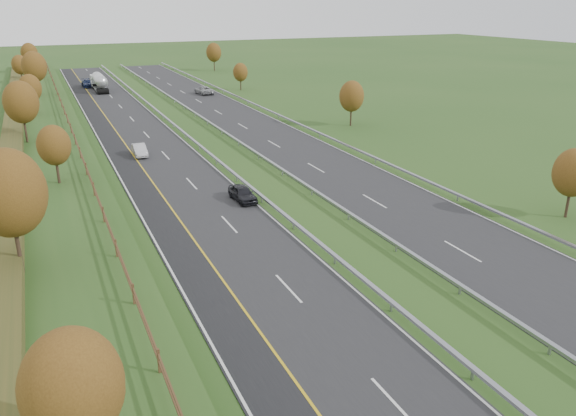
# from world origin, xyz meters

# --- Properties ---
(ground) EXTENTS (400.00, 400.00, 0.00)m
(ground) POSITION_xyz_m (8.00, 55.00, 0.00)
(ground) COLOR #28491A
(ground) RESTS_ON ground
(near_carriageway) EXTENTS (10.50, 200.00, 0.04)m
(near_carriageway) POSITION_xyz_m (0.00, 60.00, 0.02)
(near_carriageway) COLOR #232326
(near_carriageway) RESTS_ON ground
(far_carriageway) EXTENTS (10.50, 200.00, 0.04)m
(far_carriageway) POSITION_xyz_m (16.50, 60.00, 0.02)
(far_carriageway) COLOR #232326
(far_carriageway) RESTS_ON ground
(hard_shoulder) EXTENTS (3.00, 200.00, 0.04)m
(hard_shoulder) POSITION_xyz_m (-3.75, 60.00, 0.02)
(hard_shoulder) COLOR black
(hard_shoulder) RESTS_ON ground
(lane_markings) EXTENTS (26.75, 200.00, 0.01)m
(lane_markings) POSITION_xyz_m (6.40, 59.88, 0.05)
(lane_markings) COLOR silver
(lane_markings) RESTS_ON near_carriageway
(embankment_left) EXTENTS (12.00, 200.00, 2.00)m
(embankment_left) POSITION_xyz_m (-13.00, 60.00, 1.00)
(embankment_left) COLOR #28491A
(embankment_left) RESTS_ON ground
(hedge_left) EXTENTS (2.20, 180.00, 1.10)m
(hedge_left) POSITION_xyz_m (-15.00, 60.00, 2.55)
(hedge_left) COLOR #343B18
(hedge_left) RESTS_ON embankment_left
(fence_left) EXTENTS (0.12, 189.06, 1.20)m
(fence_left) POSITION_xyz_m (-8.50, 59.59, 2.73)
(fence_left) COLOR #422B19
(fence_left) RESTS_ON embankment_left
(median_barrier_near) EXTENTS (0.32, 200.00, 0.71)m
(median_barrier_near) POSITION_xyz_m (5.70, 60.00, 0.61)
(median_barrier_near) COLOR gray
(median_barrier_near) RESTS_ON ground
(median_barrier_far) EXTENTS (0.32, 200.00, 0.71)m
(median_barrier_far) POSITION_xyz_m (10.80, 60.00, 0.61)
(median_barrier_far) COLOR gray
(median_barrier_far) RESTS_ON ground
(outer_barrier_far) EXTENTS (0.32, 200.00, 0.71)m
(outer_barrier_far) POSITION_xyz_m (22.30, 60.00, 0.62)
(outer_barrier_far) COLOR gray
(outer_barrier_far) RESTS_ON ground
(trees_left) EXTENTS (6.64, 164.30, 7.66)m
(trees_left) POSITION_xyz_m (-12.64, 56.63, 6.37)
(trees_left) COLOR #2D2116
(trees_left) RESTS_ON embankment_left
(trees_far) EXTENTS (8.45, 118.60, 7.12)m
(trees_far) POSITION_xyz_m (29.80, 89.21, 4.25)
(trees_far) COLOR #2D2116
(trees_far) RESTS_ON ground
(road_tanker) EXTENTS (2.40, 11.22, 3.46)m
(road_tanker) POSITION_xyz_m (0.22, 115.51, 1.86)
(road_tanker) COLOR silver
(road_tanker) RESTS_ON near_carriageway
(car_dark_near) EXTENTS (1.84, 4.18, 1.40)m
(car_dark_near) POSITION_xyz_m (4.24, 40.07, 0.74)
(car_dark_near) COLOR black
(car_dark_near) RESTS_ON near_carriageway
(car_silver_mid) EXTENTS (1.55, 4.17, 1.36)m
(car_silver_mid) POSITION_xyz_m (-1.53, 60.16, 0.72)
(car_silver_mid) COLOR #BABABF
(car_silver_mid) RESTS_ON near_carriageway
(car_small_far) EXTENTS (2.22, 5.26, 1.52)m
(car_small_far) POSITION_xyz_m (-1.60, 122.17, 0.80)
(car_small_far) COLOR #152044
(car_small_far) RESTS_ON near_carriageway
(car_oncoming) EXTENTS (2.88, 5.61, 1.51)m
(car_oncoming) POSITION_xyz_m (18.46, 102.62, 0.80)
(car_oncoming) COLOR #98989C
(car_oncoming) RESTS_ON far_carriageway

